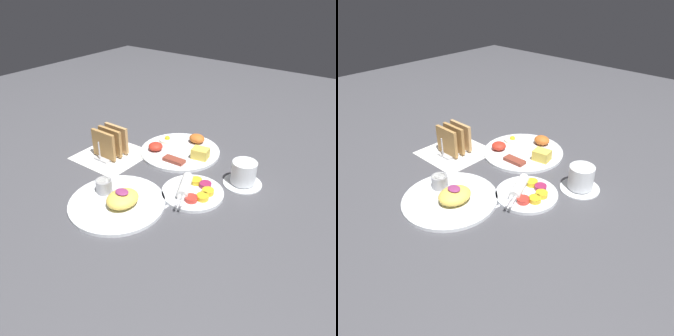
% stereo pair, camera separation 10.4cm
% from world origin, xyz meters
% --- Properties ---
extents(ground_plane, '(3.00, 3.00, 0.00)m').
position_xyz_m(ground_plane, '(0.00, 0.00, 0.00)').
color(ground_plane, '#47474C').
extents(napkin_flat, '(0.22, 0.22, 0.00)m').
position_xyz_m(napkin_flat, '(-0.22, 0.01, 0.00)').
color(napkin_flat, white).
rests_on(napkin_flat, ground_plane).
extents(plate_breakfast, '(0.29, 0.29, 0.05)m').
position_xyz_m(plate_breakfast, '(-0.03, 0.18, 0.01)').
color(plate_breakfast, white).
rests_on(plate_breakfast, ground_plane).
extents(plate_condiments, '(0.19, 0.20, 0.04)m').
position_xyz_m(plate_condiments, '(0.15, -0.02, 0.01)').
color(plate_condiments, white).
rests_on(plate_condiments, ground_plane).
extents(plate_foreground, '(0.28, 0.28, 0.06)m').
position_xyz_m(plate_foreground, '(-0.00, -0.18, 0.01)').
color(plate_foreground, white).
rests_on(plate_foreground, ground_plane).
extents(toast_rack, '(0.10, 0.12, 0.10)m').
position_xyz_m(toast_rack, '(-0.22, 0.01, 0.05)').
color(toast_rack, '#B7B7BC').
rests_on(toast_rack, ground_plane).
extents(coffee_cup, '(0.12, 0.12, 0.08)m').
position_xyz_m(coffee_cup, '(0.24, 0.12, 0.04)').
color(coffee_cup, white).
rests_on(coffee_cup, ground_plane).
extents(teaspoon, '(0.03, 0.13, 0.01)m').
position_xyz_m(teaspoon, '(0.13, -0.07, 0.00)').
color(teaspoon, silver).
rests_on(teaspoon, ground_plane).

